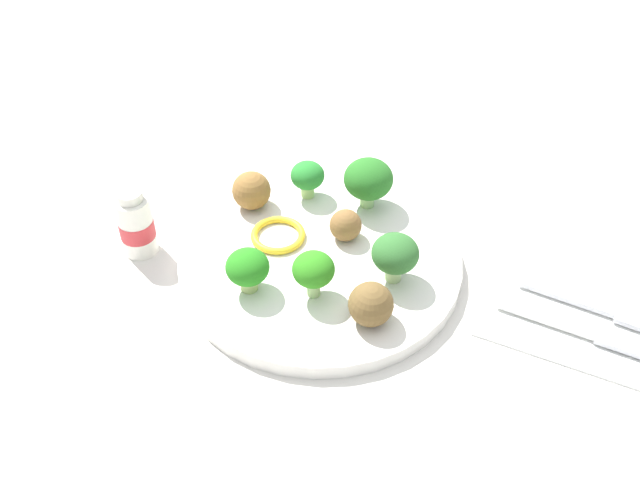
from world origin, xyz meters
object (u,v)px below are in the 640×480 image
object	(u,v)px
broccoli_floret_front_right	(394,257)
meatball_front_right	(251,191)
pepper_ring_far_rim	(278,235)
meatball_far_rim	(346,225)
plate	(320,261)
yogurt_bottle	(136,224)
broccoli_floret_front_left	(308,176)
knife	(584,331)
fork	(591,304)
broccoli_floret_near_rim	(248,268)
napkin	(578,318)
broccoli_floret_back_right	(368,180)
meatball_back_left	(371,304)
broccoli_floret_far_rim	(313,270)

from	to	relation	value
broccoli_floret_front_right	meatball_front_right	size ratio (longest dim) A/B	1.24
broccoli_floret_front_right	pepper_ring_far_rim	world-z (taller)	broccoli_floret_front_right
meatball_far_rim	plate	bearing A→B (deg)	-109.25
yogurt_bottle	broccoli_floret_front_left	bearing A→B (deg)	47.15
broccoli_floret_front_left	knife	bearing A→B (deg)	-11.29
fork	broccoli_floret_near_rim	bearing A→B (deg)	-157.26
pepper_ring_far_rim	plate	bearing A→B (deg)	-6.22
meatball_front_right	knife	world-z (taller)	meatball_front_right
broccoli_floret_front_left	fork	xyz separation A→B (m)	(0.31, -0.03, -0.03)
plate	pepper_ring_far_rim	bearing A→B (deg)	173.78
meatball_front_right	fork	distance (m)	0.35
plate	napkin	distance (m)	0.25
broccoli_floret_back_right	yogurt_bottle	distance (m)	0.24
broccoli_floret_front_right	fork	xyz separation A→B (m)	(0.18, 0.06, -0.04)
broccoli_floret_back_right	meatball_far_rim	size ratio (longest dim) A/B	1.70
meatball_back_left	pepper_ring_far_rim	world-z (taller)	meatball_back_left
broccoli_floret_far_rim	broccoli_floret_front_right	xyz separation A→B (m)	(0.06, 0.05, 0.00)
broccoli_floret_front_right	broccoli_floret_far_rim	bearing A→B (deg)	-142.17
plate	broccoli_floret_far_rim	size ratio (longest dim) A/B	5.86
broccoli_floret_front_left	meatball_back_left	size ratio (longest dim) A/B	1.02
pepper_ring_far_rim	meatball_far_rim	bearing A→B (deg)	25.43
meatball_back_left	napkin	distance (m)	0.20
broccoli_floret_front_left	meatball_far_rim	distance (m)	0.08
knife	yogurt_bottle	world-z (taller)	yogurt_bottle
broccoli_floret_near_rim	napkin	distance (m)	0.31
broccoli_floret_far_rim	broccoli_floret_front_right	distance (m)	0.08
broccoli_floret_far_rim	yogurt_bottle	xyz separation A→B (m)	(-0.19, -0.00, -0.01)
pepper_ring_far_rim	fork	size ratio (longest dim) A/B	0.46
fork	broccoli_floret_front_left	bearing A→B (deg)	175.27
broccoli_floret_far_rim	broccoli_floret_front_left	xyz separation A→B (m)	(-0.07, 0.13, -0.00)
meatball_far_rim	yogurt_bottle	xyz separation A→B (m)	(-0.19, -0.09, 0.00)
broccoli_floret_far_rim	broccoli_floret_front_right	size ratio (longest dim) A/B	0.94
broccoli_floret_front_left	meatball_front_right	distance (m)	0.06
plate	meatball_front_right	xyz separation A→B (m)	(-0.10, 0.04, 0.03)
broccoli_floret_far_rim	knife	xyz separation A→B (m)	(0.24, 0.07, -0.04)
broccoli_floret_back_right	meatball_back_left	xyz separation A→B (m)	(0.06, -0.15, -0.01)
broccoli_floret_far_rim	broccoli_floret_front_left	world-z (taller)	broccoli_floret_far_rim
broccoli_floret_front_right	yogurt_bottle	size ratio (longest dim) A/B	0.67
plate	broccoli_floret_far_rim	world-z (taller)	broccoli_floret_far_rim
broccoli_floret_near_rim	broccoli_floret_back_right	distance (m)	0.17
broccoli_floret_back_right	fork	size ratio (longest dim) A/B	0.46
broccoli_floret_back_right	pepper_ring_far_rim	xyz separation A→B (m)	(-0.06, -0.09, -0.03)
meatball_far_rim	broccoli_floret_front_left	bearing A→B (deg)	144.73
plate	knife	bearing A→B (deg)	4.21
napkin	yogurt_bottle	bearing A→B (deg)	-167.80
plate	meatball_far_rim	size ratio (longest dim) A/B	8.60
broccoli_floret_near_rim	knife	bearing A→B (deg)	16.63
broccoli_floret_near_rim	broccoli_floret_front_left	xyz separation A→B (m)	(-0.01, 0.15, -0.00)
broccoli_floret_back_right	napkin	xyz separation A→B (m)	(0.24, -0.06, -0.05)
meatball_back_left	knife	world-z (taller)	meatball_back_left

